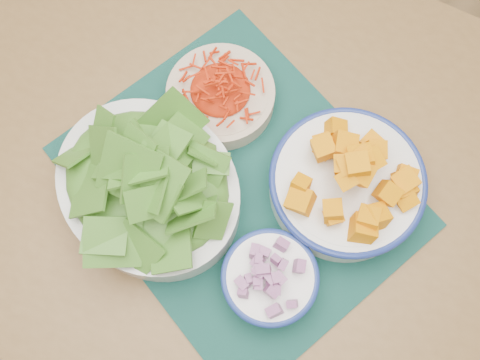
# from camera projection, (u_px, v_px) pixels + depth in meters

# --- Properties ---
(ground) EXTENTS (4.00, 4.00, 0.00)m
(ground) POSITION_uv_depth(u_px,v_px,m) (211.00, 229.00, 1.59)
(ground) COLOR #AB8453
(ground) RESTS_ON ground
(table) EXTENTS (1.38, 1.01, 0.75)m
(table) POSITION_uv_depth(u_px,v_px,m) (226.00, 169.00, 0.95)
(table) COLOR brown
(table) RESTS_ON ground
(placemat) EXTENTS (0.59, 0.53, 0.00)m
(placemat) POSITION_uv_depth(u_px,v_px,m) (240.00, 186.00, 0.84)
(placemat) COLOR black
(placemat) RESTS_ON table
(carrot_bowl) EXTENTS (0.22, 0.22, 0.07)m
(carrot_bowl) POSITION_uv_depth(u_px,v_px,m) (221.00, 93.00, 0.85)
(carrot_bowl) COLOR beige
(carrot_bowl) RESTS_ON placemat
(squash_bowl) EXTENTS (0.29, 0.29, 0.11)m
(squash_bowl) POSITION_uv_depth(u_px,v_px,m) (348.00, 181.00, 0.79)
(squash_bowl) COLOR white
(squash_bowl) RESTS_ON placemat
(lettuce_bowl) EXTENTS (0.33, 0.29, 0.14)m
(lettuce_bowl) POSITION_uv_depth(u_px,v_px,m) (147.00, 182.00, 0.77)
(lettuce_bowl) COLOR silver
(lettuce_bowl) RESTS_ON placemat
(onion_bowl) EXTENTS (0.14, 0.14, 0.07)m
(onion_bowl) POSITION_uv_depth(u_px,v_px,m) (270.00, 278.00, 0.76)
(onion_bowl) COLOR white
(onion_bowl) RESTS_ON placemat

